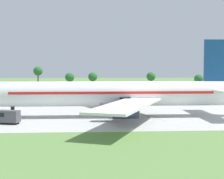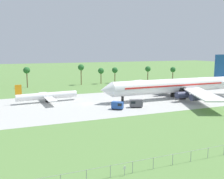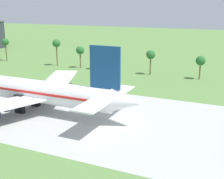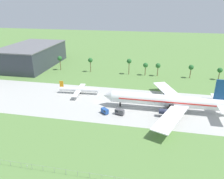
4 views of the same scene
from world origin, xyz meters
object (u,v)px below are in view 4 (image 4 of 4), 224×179
regional_aircraft (79,90)px  fuel_truck (105,111)px  baggage_tug (119,112)px  terminal_building (32,56)px  no_stopping_sign (27,167)px  jet_airliner (169,101)px

regional_aircraft → fuel_truck: regional_aircraft is taller
baggage_tug → fuel_truck: baggage_tug is taller
regional_aircraft → terminal_building: (-59.10, 50.69, 6.28)m
regional_aircraft → baggage_tug: (28.42, -21.28, -0.95)m
no_stopping_sign → fuel_truck: bearing=68.6°
jet_airliner → no_stopping_sign: size_ratio=40.05×
terminal_building → jet_airliner: bearing=-29.4°
jet_airliner → fuel_truck: bearing=-162.7°
jet_airliner → regional_aircraft: 53.70m
no_stopping_sign → jet_airliner: bearing=47.7°
terminal_building → fuel_truck: bearing=-42.0°
regional_aircraft → no_stopping_sign: regional_aircraft is taller
jet_airliner → terminal_building: jet_airliner is taller
fuel_truck → terminal_building: (-80.33, 72.41, 7.30)m
baggage_tug → terminal_building: terminal_building is taller
regional_aircraft → baggage_tug: regional_aircraft is taller
fuel_truck → baggage_tug: bearing=3.5°
jet_airliner → no_stopping_sign: (-47.80, -52.50, -4.37)m
baggage_tug → terminal_building: (-87.52, 71.97, 7.23)m
baggage_tug → fuel_truck: bearing=-176.5°
jet_airliner → fuel_truck: size_ratio=15.51×
baggage_tug → terminal_building: size_ratio=0.08×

